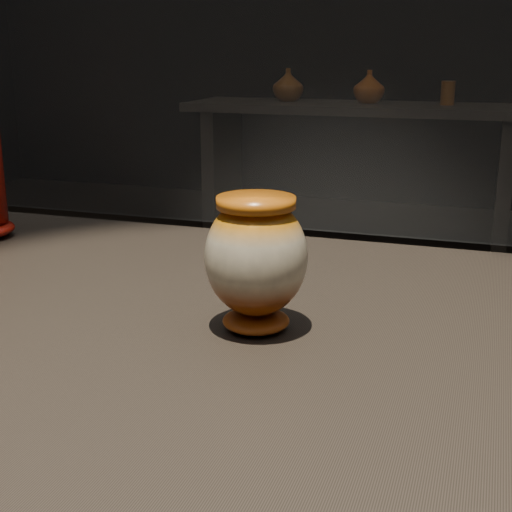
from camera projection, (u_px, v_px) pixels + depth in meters
The scene contains 6 objects.
display_plinth at pixel (207, 506), 0.93m from camera, with size 2.00×0.80×0.90m.
main_vase at pixel (256, 258), 0.79m from camera, with size 0.13×0.13×0.15m.
back_shelf at pixel (356, 149), 4.22m from camera, with size 2.00×0.60×0.90m.
back_vase_left at pixel (288, 85), 4.29m from camera, with size 0.19×0.19×0.19m, color #9A5416.
back_vase_mid at pixel (369, 87), 4.14m from camera, with size 0.18×0.18×0.19m, color #732E0A.
back_vase_right at pixel (448, 93), 4.01m from camera, with size 0.08×0.08×0.13m, color #9A5416.
Camera 1 is at (0.32, -0.74, 1.21)m, focal length 50.00 mm.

